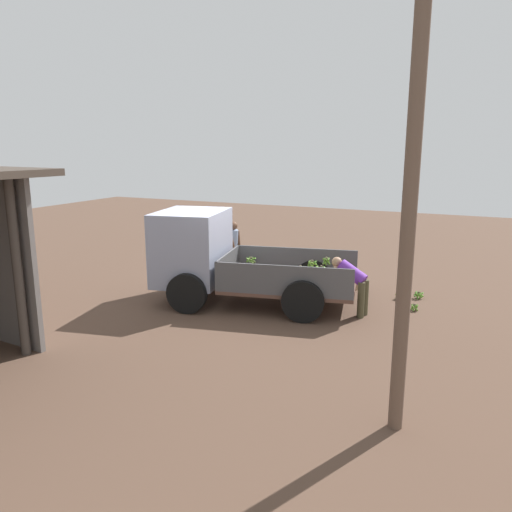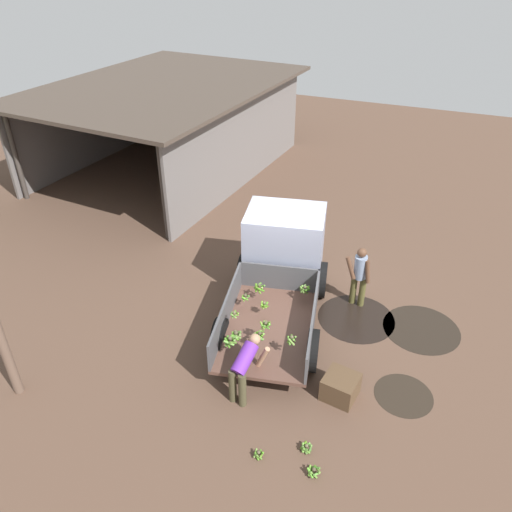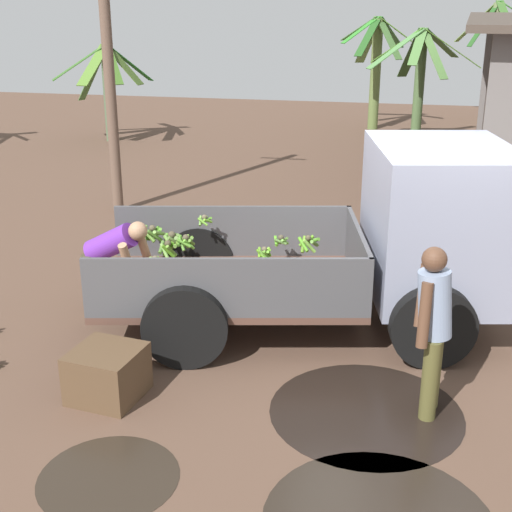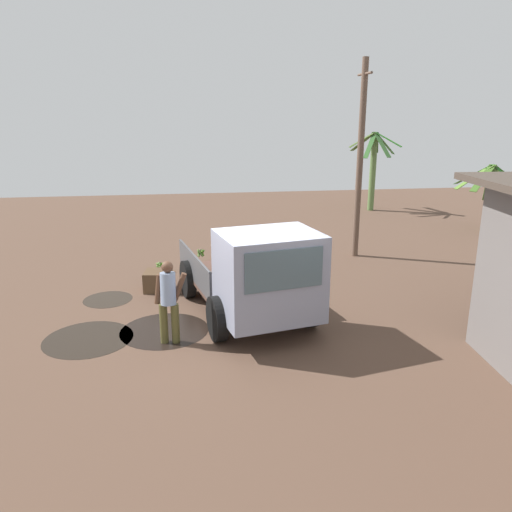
{
  "view_description": "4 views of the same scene",
  "coord_description": "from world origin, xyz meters",
  "px_view_note": "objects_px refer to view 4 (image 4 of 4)",
  "views": [
    {
      "loc": [
        -5.87,
        9.88,
        3.61
      ],
      "look_at": [
        -1.3,
        0.07,
        1.18
      ],
      "focal_mm": 35.0,
      "sensor_mm": 36.0,
      "label": 1
    },
    {
      "loc": [
        -9.58,
        -3.15,
        7.55
      ],
      "look_at": [
        -0.23,
        0.72,
        1.07
      ],
      "focal_mm": 35.0,
      "sensor_mm": 36.0,
      "label": 2
    },
    {
      "loc": [
        -0.12,
        -7.63,
        3.66
      ],
      "look_at": [
        -1.59,
        -0.64,
        1.0
      ],
      "focal_mm": 50.0,
      "sensor_mm": 36.0,
      "label": 3
    },
    {
      "loc": [
        9.18,
        -1.35,
        4.28
      ],
      "look_at": [
        -0.47,
        0.05,
        1.45
      ],
      "focal_mm": 35.0,
      "sensor_mm": 36.0,
      "label": 4
    }
  ],
  "objects_px": {
    "person_foreground_visitor": "(169,298)",
    "banana_bunch_on_ground_2": "(160,265)",
    "person_worker_loading": "(225,252)",
    "banana_bunch_on_ground_1": "(169,269)",
    "utility_pole": "(360,159)",
    "banana_bunch_on_ground_0": "(194,263)",
    "cargo_truck": "(261,277)",
    "wooden_crate_0": "(158,281)"
  },
  "relations": [
    {
      "from": "cargo_truck",
      "to": "person_foreground_visitor",
      "type": "relative_size",
      "value": 2.98
    },
    {
      "from": "person_worker_loading",
      "to": "banana_bunch_on_ground_1",
      "type": "xyz_separation_m",
      "value": [
        -0.79,
        -1.51,
        -0.66
      ]
    },
    {
      "from": "banana_bunch_on_ground_1",
      "to": "banana_bunch_on_ground_2",
      "type": "xyz_separation_m",
      "value": [
        -0.4,
        -0.25,
        0.01
      ]
    },
    {
      "from": "person_worker_loading",
      "to": "wooden_crate_0",
      "type": "bearing_deg",
      "value": -60.8
    },
    {
      "from": "person_foreground_visitor",
      "to": "banana_bunch_on_ground_1",
      "type": "distance_m",
      "value": 4.49
    },
    {
      "from": "banana_bunch_on_ground_2",
      "to": "person_worker_loading",
      "type": "bearing_deg",
      "value": 56.13
    },
    {
      "from": "cargo_truck",
      "to": "person_foreground_visitor",
      "type": "distance_m",
      "value": 1.86
    },
    {
      "from": "banana_bunch_on_ground_1",
      "to": "utility_pole",
      "type": "bearing_deg",
      "value": 98.64
    },
    {
      "from": "cargo_truck",
      "to": "banana_bunch_on_ground_2",
      "type": "distance_m",
      "value": 5.07
    },
    {
      "from": "banana_bunch_on_ground_2",
      "to": "wooden_crate_0",
      "type": "xyz_separation_m",
      "value": [
        1.83,
        0.03,
        0.14
      ]
    },
    {
      "from": "utility_pole",
      "to": "banana_bunch_on_ground_0",
      "type": "height_order",
      "value": "utility_pole"
    },
    {
      "from": "cargo_truck",
      "to": "banana_bunch_on_ground_2",
      "type": "relative_size",
      "value": 19.15
    },
    {
      "from": "person_foreground_visitor",
      "to": "banana_bunch_on_ground_0",
      "type": "xyz_separation_m",
      "value": [
        -4.85,
        0.58,
        -0.8
      ]
    },
    {
      "from": "person_foreground_visitor",
      "to": "banana_bunch_on_ground_2",
      "type": "xyz_separation_m",
      "value": [
        -4.81,
        -0.39,
        -0.79
      ]
    },
    {
      "from": "banana_bunch_on_ground_2",
      "to": "banana_bunch_on_ground_0",
      "type": "bearing_deg",
      "value": 92.33
    },
    {
      "from": "banana_bunch_on_ground_0",
      "to": "wooden_crate_0",
      "type": "xyz_separation_m",
      "value": [
        1.87,
        -0.94,
        0.15
      ]
    },
    {
      "from": "person_worker_loading",
      "to": "banana_bunch_on_ground_0",
      "type": "xyz_separation_m",
      "value": [
        -1.22,
        -0.79,
        -0.66
      ]
    },
    {
      "from": "utility_pole",
      "to": "person_foreground_visitor",
      "type": "height_order",
      "value": "utility_pole"
    },
    {
      "from": "person_foreground_visitor",
      "to": "banana_bunch_on_ground_0",
      "type": "distance_m",
      "value": 4.95
    },
    {
      "from": "person_worker_loading",
      "to": "banana_bunch_on_ground_0",
      "type": "distance_m",
      "value": 1.6
    },
    {
      "from": "person_foreground_visitor",
      "to": "banana_bunch_on_ground_0",
      "type": "bearing_deg",
      "value": 0.65
    },
    {
      "from": "cargo_truck",
      "to": "person_worker_loading",
      "type": "distance_m",
      "value": 3.32
    },
    {
      "from": "banana_bunch_on_ground_0",
      "to": "banana_bunch_on_ground_1",
      "type": "height_order",
      "value": "banana_bunch_on_ground_1"
    },
    {
      "from": "cargo_truck",
      "to": "banana_bunch_on_ground_1",
      "type": "bearing_deg",
      "value": -166.24
    },
    {
      "from": "person_worker_loading",
      "to": "banana_bunch_on_ground_1",
      "type": "relative_size",
      "value": 5.67
    },
    {
      "from": "utility_pole",
      "to": "banana_bunch_on_ground_0",
      "type": "relative_size",
      "value": 33.11
    },
    {
      "from": "banana_bunch_on_ground_1",
      "to": "banana_bunch_on_ground_0",
      "type": "bearing_deg",
      "value": 121.28
    },
    {
      "from": "cargo_truck",
      "to": "utility_pole",
      "type": "bearing_deg",
      "value": 131.09
    },
    {
      "from": "utility_pole",
      "to": "wooden_crate_0",
      "type": "xyz_separation_m",
      "value": [
        2.3,
        -5.87,
        -2.69
      ]
    },
    {
      "from": "banana_bunch_on_ground_2",
      "to": "cargo_truck",
      "type": "bearing_deg",
      "value": 26.35
    },
    {
      "from": "cargo_truck",
      "to": "utility_pole",
      "type": "height_order",
      "value": "utility_pole"
    },
    {
      "from": "cargo_truck",
      "to": "banana_bunch_on_ground_2",
      "type": "bearing_deg",
      "value": -165.61
    },
    {
      "from": "cargo_truck",
      "to": "person_worker_loading",
      "type": "relative_size",
      "value": 3.92
    },
    {
      "from": "person_worker_loading",
      "to": "banana_bunch_on_ground_2",
      "type": "height_order",
      "value": "person_worker_loading"
    },
    {
      "from": "person_foreground_visitor",
      "to": "banana_bunch_on_ground_1",
      "type": "height_order",
      "value": "person_foreground_visitor"
    },
    {
      "from": "banana_bunch_on_ground_0",
      "to": "banana_bunch_on_ground_1",
      "type": "distance_m",
      "value": 0.84
    },
    {
      "from": "cargo_truck",
      "to": "banana_bunch_on_ground_2",
      "type": "height_order",
      "value": "cargo_truck"
    },
    {
      "from": "person_foreground_visitor",
      "to": "utility_pole",
      "type": "bearing_deg",
      "value": -38.81
    },
    {
      "from": "banana_bunch_on_ground_0",
      "to": "wooden_crate_0",
      "type": "relative_size",
      "value": 0.28
    },
    {
      "from": "utility_pole",
      "to": "banana_bunch_on_ground_2",
      "type": "bearing_deg",
      "value": -85.52
    },
    {
      "from": "banana_bunch_on_ground_0",
      "to": "wooden_crate_0",
      "type": "bearing_deg",
      "value": -26.68
    },
    {
      "from": "cargo_truck",
      "to": "banana_bunch_on_ground_0",
      "type": "bearing_deg",
      "value": -176.57
    }
  ]
}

